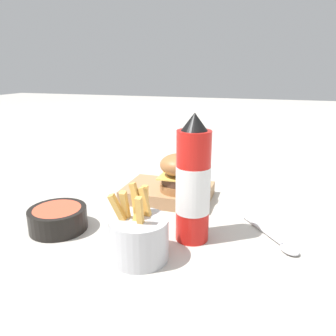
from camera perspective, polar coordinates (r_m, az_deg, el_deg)
The scene contains 8 objects.
ground_plane at distance 0.84m, azimuth -0.82°, elevation -5.71°, with size 6.00×6.00×0.00m, color #B7B2A8.
serving_board at distance 0.84m, azimuth -0.00°, elevation -4.31°, with size 0.22×0.15×0.03m.
burger at distance 0.80m, azimuth 1.99°, elevation -0.70°, with size 0.09×0.09×0.09m.
ketchup_bottle at distance 0.62m, azimuth 4.38°, elevation -2.85°, with size 0.07×0.07×0.25m.
fries_basket at distance 0.59m, azimuth -5.07°, elevation -11.87°, with size 0.10×0.10×0.13m.
side_bowl at distance 0.73m, azimuth -18.62°, elevation -8.27°, with size 0.12×0.12×0.05m.
spoon at distance 0.67m, azimuth 18.90°, elevation -12.16°, with size 0.12×0.15×0.01m.
ketchup_puddle at distance 0.70m, azimuth -7.11°, elevation -10.32°, with size 0.06×0.06×0.00m.
Camera 1 is at (-0.24, 0.73, 0.32)m, focal length 35.00 mm.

